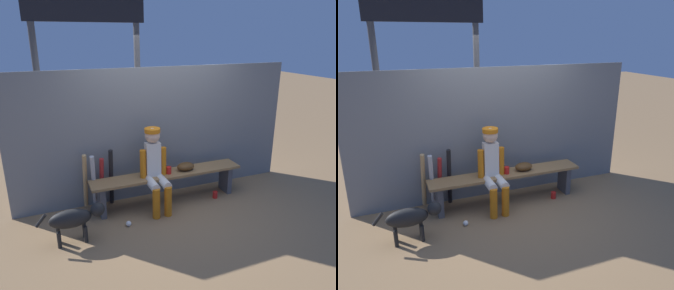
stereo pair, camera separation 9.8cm
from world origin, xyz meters
The scene contains 14 objects.
ground_plane centered at (0.00, 0.00, 0.00)m, with size 30.00×30.00×0.00m, color olive.
chainlink_fence centered at (0.00, 0.37, 1.03)m, with size 4.53×0.03×2.06m, color slate.
dugout_bench centered at (0.00, 0.00, 0.38)m, with size 2.37×0.36×0.49m.
player_seated centered at (-0.24, -0.11, 0.68)m, with size 0.41×0.55×1.23m.
baseball_glove centered at (0.30, 0.00, 0.55)m, with size 0.28×0.20×0.12m, color #593819.
bat_aluminum_black centered at (-0.83, 0.24, 0.46)m, with size 0.06×0.06×0.92m, color black.
bat_aluminum_red centered at (-0.98, 0.24, 0.40)m, with size 0.06×0.06×0.80m, color #B22323.
bat_aluminum_silver centered at (-1.10, 0.20, 0.44)m, with size 0.06×0.06×0.88m, color #B7B7BC.
bat_wood_tan centered at (-1.21, 0.28, 0.45)m, with size 0.06×0.06×0.89m, color tan.
baseball centered at (-0.76, -0.44, 0.04)m, with size 0.07×0.07×0.07m, color white.
cup_on_ground centered at (0.75, -0.17, 0.06)m, with size 0.08×0.08×0.11m, color red.
cup_on_bench centered at (0.00, -0.03, 0.55)m, with size 0.08×0.08×0.11m, color red.
scoreboard centered at (-0.83, 1.10, 2.56)m, with size 2.09×0.27×3.68m.
dog centered at (-1.47, -0.53, 0.34)m, with size 0.84×0.20×0.49m.
Camera 1 is at (-1.74, -4.26, 2.50)m, focal length 34.91 mm.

